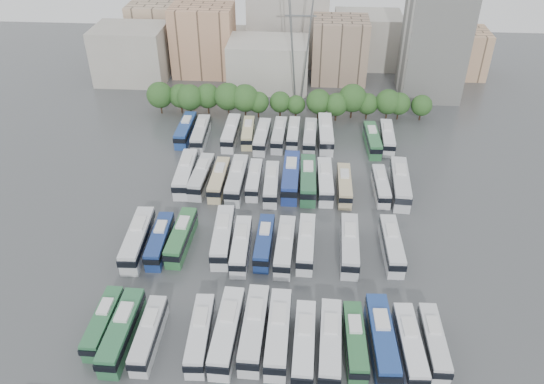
# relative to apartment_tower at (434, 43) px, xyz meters

# --- Properties ---
(ground) EXTENTS (220.00, 220.00, 0.00)m
(ground) POSITION_rel_apartment_tower_xyz_m (-34.00, -58.00, -13.00)
(ground) COLOR #424447
(ground) RESTS_ON ground
(tree_line) EXTENTS (65.32, 7.82, 8.14)m
(tree_line) POSITION_rel_apartment_tower_xyz_m (-36.45, -15.89, -8.64)
(tree_line) COLOR black
(tree_line) RESTS_ON ground
(city_buildings) EXTENTS (102.00, 35.00, 20.00)m
(city_buildings) POSITION_rel_apartment_tower_xyz_m (-41.46, 13.86, -5.13)
(city_buildings) COLOR #9E998E
(city_buildings) RESTS_ON ground
(apartment_tower) EXTENTS (14.00, 14.00, 26.00)m
(apartment_tower) POSITION_rel_apartment_tower_xyz_m (0.00, 0.00, 0.00)
(apartment_tower) COLOR silver
(apartment_tower) RESTS_ON ground
(electricity_pylon) EXTENTS (9.00, 6.91, 33.83)m
(electricity_pylon) POSITION_rel_apartment_tower_xyz_m (-32.00, -8.00, 5.66)
(electricity_pylon) COLOR slate
(electricity_pylon) RESTS_ON ground
(bus_r0_s0) EXTENTS (2.47, 10.88, 3.41)m
(bus_r0_s0) POSITION_rel_apartment_tower_xyz_m (-55.31, -81.34, -11.33)
(bus_r0_s0) COLOR #2D6940
(bus_r0_s0) RESTS_ON ground
(bus_r0_s1) EXTENTS (2.92, 12.54, 3.92)m
(bus_r0_s1) POSITION_rel_apartment_tower_xyz_m (-52.33, -82.80, -11.07)
(bus_r0_s1) COLOR #2D6942
(bus_r0_s1) RESTS_ON ground
(bus_r0_s2) EXTENTS (2.45, 11.17, 3.50)m
(bus_r0_s2) POSITION_rel_apartment_tower_xyz_m (-48.81, -82.95, -11.28)
(bus_r0_s2) COLOR silver
(bus_r0_s2) RESTS_ON ground
(bus_r0_s4) EXTENTS (3.02, 11.70, 3.64)m
(bus_r0_s4) POSITION_rel_apartment_tower_xyz_m (-42.25, -82.50, -11.21)
(bus_r0_s4) COLOR silver
(bus_r0_s4) RESTS_ON ground
(bus_r0_s5) EXTENTS (3.25, 13.00, 4.05)m
(bus_r0_s5) POSITION_rel_apartment_tower_xyz_m (-38.86, -81.92, -11.01)
(bus_r0_s5) COLOR silver
(bus_r0_s5) RESTS_ON ground
(bus_r0_s6) EXTENTS (3.07, 12.89, 4.03)m
(bus_r0_s6) POSITION_rel_apartment_tower_xyz_m (-35.44, -81.21, -11.02)
(bus_r0_s6) COLOR silver
(bus_r0_s6) RESTS_ON ground
(bus_r0_s7) EXTENTS (2.91, 12.76, 4.00)m
(bus_r0_s7) POSITION_rel_apartment_tower_xyz_m (-32.29, -81.68, -11.04)
(bus_r0_s7) COLOR silver
(bus_r0_s7) RESTS_ON ground
(bus_r0_s8) EXTENTS (2.89, 12.10, 3.78)m
(bus_r0_s8) POSITION_rel_apartment_tower_xyz_m (-28.96, -83.07, -11.15)
(bus_r0_s8) COLOR white
(bus_r0_s8) RESTS_ON ground
(bus_r0_s9) EXTENTS (3.15, 12.44, 3.87)m
(bus_r0_s9) POSITION_rel_apartment_tower_xyz_m (-25.71, -82.79, -11.10)
(bus_r0_s9) COLOR silver
(bus_r0_s9) RESTS_ON ground
(bus_r0_s10) EXTENTS (2.79, 11.33, 3.53)m
(bus_r0_s10) POSITION_rel_apartment_tower_xyz_m (-22.57, -82.18, -11.26)
(bus_r0_s10) COLOR #2D693B
(bus_r0_s10) RESTS_ON ground
(bus_r0_s11) EXTENTS (3.39, 13.05, 4.06)m
(bus_r0_s11) POSITION_rel_apartment_tower_xyz_m (-19.21, -81.83, -11.01)
(bus_r0_s11) COLOR navy
(bus_r0_s11) RESTS_ON ground
(bus_r0_s12) EXTENTS (3.10, 11.90, 3.70)m
(bus_r0_s12) POSITION_rel_apartment_tower_xyz_m (-15.80, -82.38, -11.18)
(bus_r0_s12) COLOR silver
(bus_r0_s12) RESTS_ON ground
(bus_r0_s13) EXTENTS (2.51, 10.96, 3.43)m
(bus_r0_s13) POSITION_rel_apartment_tower_xyz_m (-12.66, -81.53, -11.32)
(bus_r0_s13) COLOR silver
(bus_r0_s13) RESTS_ON ground
(bus_r1_s0) EXTENTS (3.39, 13.21, 4.11)m
(bus_r1_s0) POSITION_rel_apartment_tower_xyz_m (-55.48, -64.57, -10.98)
(bus_r1_s0) COLOR silver
(bus_r1_s0) RESTS_ON ground
(bus_r1_s1) EXTENTS (2.79, 11.49, 3.59)m
(bus_r1_s1) POSITION_rel_apartment_tower_xyz_m (-52.05, -64.32, -11.24)
(bus_r1_s1) COLOR navy
(bus_r1_s1) RESTS_ON ground
(bus_r1_s2) EXTENTS (3.08, 12.03, 3.74)m
(bus_r1_s2) POSITION_rel_apartment_tower_xyz_m (-48.84, -63.27, -11.16)
(bus_r1_s2) COLOR #30703D
(bus_r1_s2) RESTS_ON ground
(bus_r1_s4) EXTENTS (3.33, 12.78, 3.98)m
(bus_r1_s4) POSITION_rel_apartment_tower_xyz_m (-42.27, -62.82, -11.05)
(bus_r1_s4) COLOR silver
(bus_r1_s4) RESTS_ON ground
(bus_r1_s5) EXTENTS (2.82, 11.76, 3.67)m
(bus_r1_s5) POSITION_rel_apartment_tower_xyz_m (-39.15, -64.67, -11.20)
(bus_r1_s5) COLOR white
(bus_r1_s5) RESTS_ON ground
(bus_r1_s6) EXTENTS (2.63, 11.24, 3.51)m
(bus_r1_s6) POSITION_rel_apartment_tower_xyz_m (-35.63, -63.52, -11.27)
(bus_r1_s6) COLOR navy
(bus_r1_s6) RESTS_ON ground
(bus_r1_s7) EXTENTS (2.99, 12.08, 3.77)m
(bus_r1_s7) POSITION_rel_apartment_tower_xyz_m (-32.35, -64.41, -11.15)
(bus_r1_s7) COLOR silver
(bus_r1_s7) RESTS_ON ground
(bus_r1_s8) EXTENTS (2.91, 11.86, 3.70)m
(bus_r1_s8) POSITION_rel_apartment_tower_xyz_m (-29.08, -63.44, -11.18)
(bus_r1_s8) COLOR silver
(bus_r1_s8) RESTS_ON ground
(bus_r1_s10) EXTENTS (3.12, 12.56, 3.92)m
(bus_r1_s10) POSITION_rel_apartment_tower_xyz_m (-22.36, -63.47, -11.08)
(bus_r1_s10) COLOR silver
(bus_r1_s10) RESTS_ON ground
(bus_r1_s12) EXTENTS (2.91, 12.07, 3.77)m
(bus_r1_s12) POSITION_rel_apartment_tower_xyz_m (-15.80, -62.91, -11.15)
(bus_r1_s12) COLOR silver
(bus_r1_s12) RESTS_ON ground
(bus_r2_s1) EXTENTS (3.31, 13.10, 4.08)m
(bus_r2_s1) POSITION_rel_apartment_tower_xyz_m (-51.98, -44.89, -11.00)
(bus_r2_s1) COLOR silver
(bus_r2_s1) RESTS_ON ground
(bus_r2_s2) EXTENTS (3.24, 12.27, 3.81)m
(bus_r2_s2) POSITION_rel_apartment_tower_xyz_m (-48.90, -45.40, -11.13)
(bus_r2_s2) COLOR silver
(bus_r2_s2) RESTS_ON ground
(bus_r2_s3) EXTENTS (2.72, 11.67, 3.65)m
(bus_r2_s3) POSITION_rel_apartment_tower_xyz_m (-45.49, -46.12, -11.21)
(bus_r2_s3) COLOR #CDBA8D
(bus_r2_s3) RESTS_ON ground
(bus_r2_s4) EXTENTS (3.05, 13.02, 4.07)m
(bus_r2_s4) POSITION_rel_apartment_tower_xyz_m (-42.16, -46.26, -11.00)
(bus_r2_s4) COLOR silver
(bus_r2_s4) RESTS_ON ground
(bus_r2_s5) EXTENTS (2.41, 10.84, 3.40)m
(bus_r2_s5) POSITION_rel_apartment_tower_xyz_m (-39.01, -45.53, -11.33)
(bus_r2_s5) COLOR silver
(bus_r2_s5) RESTS_ON ground
(bus_r2_s6) EXTENTS (2.81, 11.68, 3.65)m
(bus_r2_s6) POSITION_rel_apartment_tower_xyz_m (-35.72, -46.94, -11.21)
(bus_r2_s6) COLOR silver
(bus_r2_s6) RESTS_ON ground
(bus_r2_s7) EXTENTS (3.06, 13.68, 4.29)m
(bus_r2_s7) POSITION_rel_apartment_tower_xyz_m (-32.28, -44.75, -10.89)
(bus_r2_s7) COLOR navy
(bus_r2_s7) RESTS_ON ground
(bus_r2_s8) EXTENTS (3.08, 13.10, 4.10)m
(bus_r2_s8) POSITION_rel_apartment_tower_xyz_m (-29.09, -45.31, -10.99)
(bus_r2_s8) COLOR #2A623E
(bus_r2_s8) RESTS_ON ground
(bus_r2_s9) EXTENTS (3.02, 12.35, 3.85)m
(bus_r2_s9) POSITION_rel_apartment_tower_xyz_m (-25.95, -45.51, -11.11)
(bus_r2_s9) COLOR silver
(bus_r2_s9) RESTS_ON ground
(bus_r2_s10) EXTENTS (2.45, 11.20, 3.51)m
(bus_r2_s10) POSITION_rel_apartment_tower_xyz_m (-22.45, -46.34, -11.28)
(bus_r2_s10) COLOR #C5B387
(bus_r2_s10) RESTS_ON ground
(bus_r2_s12) EXTENTS (2.66, 10.89, 3.40)m
(bus_r2_s12) POSITION_rel_apartment_tower_xyz_m (-15.81, -45.95, -11.33)
(bus_r2_s12) COLOR silver
(bus_r2_s12) RESTS_ON ground
(bus_r2_s13) EXTENTS (3.63, 13.65, 4.24)m
(bus_r2_s13) POSITION_rel_apartment_tower_xyz_m (-12.36, -45.50, -10.92)
(bus_r2_s13) COLOR silver
(bus_r2_s13) RESTS_ON ground
(bus_r3_s0) EXTENTS (2.73, 12.06, 3.78)m
(bus_r3_s0) POSITION_rel_apartment_tower_xyz_m (-55.68, -27.29, -11.15)
(bus_r3_s0) COLOR navy
(bus_r3_s0) RESTS_ON ground
(bus_r3_s1) EXTENTS (2.98, 12.22, 3.81)m
(bus_r3_s1) POSITION_rel_apartment_tower_xyz_m (-52.14, -28.74, -11.13)
(bus_r3_s1) COLOR silver
(bus_r3_s1) RESTS_ON ground
(bus_r3_s3) EXTENTS (2.81, 12.35, 3.87)m
(bus_r3_s3) POSITION_rel_apartment_tower_xyz_m (-45.74, -27.96, -11.10)
(bus_r3_s3) COLOR white
(bus_r3_s3) RESTS_ON ground
(bus_r3_s4) EXTENTS (2.85, 10.88, 3.38)m
(bus_r3_s4) POSITION_rel_apartment_tower_xyz_m (-42.19, -27.17, -11.34)
(bus_r3_s4) COLOR #CDC28C
(bus_r3_s4) RESTS_ON ground
(bus_r3_s5) EXTENTS (3.01, 11.87, 3.70)m
(bus_r3_s5) POSITION_rel_apartment_tower_xyz_m (-38.99, -29.04, -11.18)
(bus_r3_s5) COLOR silver
(bus_r3_s5) RESTS_ON ground
(bus_r3_s6) EXTENTS (2.91, 11.76, 3.67)m
(bus_r3_s6) POSITION_rel_apartment_tower_xyz_m (-35.48, -27.93, -11.20)
(bus_r3_s6) COLOR silver
(bus_r3_s6) RESTS_ON ground
(bus_r3_s7) EXTENTS (2.61, 10.98, 3.43)m
(bus_r3_s7) POSITION_rel_apartment_tower_xyz_m (-32.47, -26.91, -11.32)
(bus_r3_s7) COLOR silver
(bus_r3_s7) RESTS_ON ground
(bus_r3_s8) EXTENTS (2.90, 11.85, 3.70)m
(bus_r3_s8) POSITION_rel_apartment_tower_xyz_m (-28.94, -28.26, -11.18)
(bus_r3_s8) COLOR silver
(bus_r3_s8) RESTS_ON ground
(bus_r3_s9) EXTENTS (3.28, 13.45, 4.20)m
(bus_r3_s9) POSITION_rel_apartment_tower_xyz_m (-25.67, -27.21, -10.94)
(bus_r3_s9) COLOR white
(bus_r3_s9) RESTS_ON ground
(bus_r3_s12) EXTENTS (3.12, 11.81, 3.67)m
(bus_r3_s12) POSITION_rel_apartment_tower_xyz_m (-15.94, -28.83, -11.20)
(bus_r3_s12) COLOR #307041
(bus_r3_s12) RESTS_ON ground
(bus_r3_s13) EXTENTS (2.91, 11.63, 3.63)m
(bus_r3_s13) POSITION_rel_apartment_tower_xyz_m (-12.71, -27.40, -11.22)
(bus_r3_s13) COLOR silver
(bus_r3_s13) RESTS_ON ground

